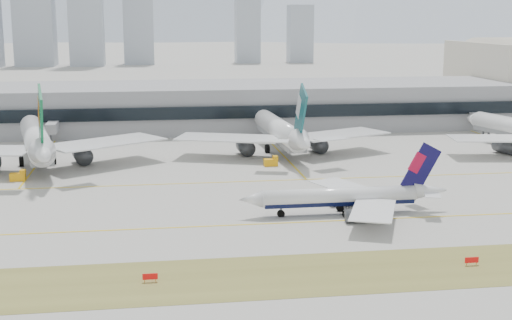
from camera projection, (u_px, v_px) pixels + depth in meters
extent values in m
plane|color=#A9A69E|center=(240.00, 217.00, 136.51)|extent=(3000.00, 3000.00, 0.00)
cube|color=olive|center=(266.00, 276.00, 105.46)|extent=(360.00, 18.00, 0.06)
cube|color=yellow|center=(243.00, 225.00, 131.65)|extent=(360.00, 0.45, 0.04)
cube|color=yellow|center=(224.00, 182.00, 165.60)|extent=(360.00, 0.45, 0.04)
cylinder|color=white|center=(339.00, 196.00, 138.02)|extent=(30.23, 3.45, 3.30)
cube|color=black|center=(339.00, 201.00, 138.20)|extent=(29.62, 2.95, 1.49)
cone|color=white|center=(250.00, 200.00, 135.46)|extent=(4.63, 3.33, 3.30)
cone|color=white|center=(430.00, 191.00, 140.66)|extent=(6.73, 3.34, 3.30)
cube|color=white|center=(346.00, 187.00, 147.57)|extent=(13.08, 17.90, 0.20)
cube|color=white|center=(416.00, 185.00, 144.59)|extent=(4.24, 5.31, 0.13)
cylinder|color=#3F4247|center=(342.00, 199.00, 144.72)|extent=(5.05, 2.50, 2.48)
cube|color=#3F4247|center=(342.00, 195.00, 144.53)|extent=(2.10, 0.26, 1.16)
cube|color=white|center=(373.00, 210.00, 129.82)|extent=(12.96, 17.89, 0.20)
cube|color=white|center=(432.00, 195.00, 136.26)|extent=(4.21, 5.30, 0.13)
cylinder|color=#3F4247|center=(359.00, 216.00, 132.88)|extent=(5.05, 2.50, 2.48)
cube|color=#3F4247|center=(359.00, 211.00, 132.69)|extent=(2.10, 0.26, 1.16)
cube|color=#0E0A43|center=(421.00, 168.00, 139.45)|extent=(8.16, 0.34, 10.34)
cube|color=#AF0B32|center=(417.00, 163.00, 139.10)|extent=(3.69, 0.38, 4.43)
cylinder|color=#3F4247|center=(281.00, 212.00, 136.86)|extent=(0.40, 0.40, 1.98)
cylinder|color=black|center=(281.00, 214.00, 136.94)|extent=(1.49, 0.59, 1.49)
cylinder|color=#3F4247|center=(346.00, 212.00, 136.59)|extent=(0.40, 0.40, 1.98)
cylinder|color=black|center=(346.00, 214.00, 136.67)|extent=(1.49, 0.59, 1.49)
cylinder|color=#3F4247|center=(340.00, 206.00, 140.75)|extent=(0.40, 0.40, 1.98)
cylinder|color=black|center=(340.00, 208.00, 140.83)|extent=(1.49, 0.59, 1.49)
cylinder|color=white|center=(36.00, 138.00, 184.91)|extent=(15.72, 47.21, 6.21)
cube|color=slate|center=(36.00, 145.00, 185.25)|extent=(14.62, 46.10, 2.79)
cone|color=white|center=(30.00, 124.00, 209.80)|extent=(7.55, 8.29, 6.21)
cone|color=white|center=(44.00, 155.00, 158.37)|extent=(8.22, 11.48, 6.21)
cube|color=white|center=(105.00, 142.00, 184.44)|extent=(32.36, 27.94, 0.37)
cube|color=white|center=(80.00, 149.00, 162.81)|extent=(9.81, 8.28, 0.25)
cylinder|color=#3F4247|center=(83.00, 154.00, 186.07)|extent=(6.16, 8.61, 4.66)
cube|color=#3F4247|center=(82.00, 147.00, 185.70)|extent=(1.13, 3.29, 2.17)
cube|color=white|center=(5.00, 154.00, 157.34)|extent=(9.13, 5.47, 0.25)
cube|color=#0D6136|center=(41.00, 120.00, 159.92)|extent=(3.21, 12.82, 16.65)
cube|color=#C8630B|center=(40.00, 111.00, 160.76)|extent=(1.87, 5.87, 7.13)
cylinder|color=#3F4247|center=(33.00, 146.00, 202.30)|extent=(0.74, 0.74, 3.72)
cylinder|color=black|center=(33.00, 148.00, 202.45)|extent=(1.64, 2.96, 2.79)
cylinder|color=#3F4247|center=(21.00, 159.00, 183.32)|extent=(0.74, 0.74, 3.72)
cylinder|color=black|center=(21.00, 162.00, 183.48)|extent=(1.64, 2.96, 2.79)
cylinder|color=#3F4247|center=(54.00, 157.00, 186.06)|extent=(0.74, 0.74, 3.72)
cylinder|color=black|center=(54.00, 160.00, 186.21)|extent=(1.64, 2.96, 2.79)
cylinder|color=white|center=(279.00, 129.00, 202.57)|extent=(7.86, 43.98, 5.79)
cube|color=slate|center=(279.00, 135.00, 202.88)|extent=(6.96, 43.07, 2.60)
cone|color=white|center=(262.00, 117.00, 226.84)|extent=(6.10, 6.95, 5.79)
cone|color=white|center=(303.00, 143.00, 176.70)|extent=(6.24, 9.99, 5.79)
cube|color=white|center=(339.00, 134.00, 199.51)|extent=(30.56, 23.19, 0.35)
cube|color=white|center=(330.00, 139.00, 179.79)|extent=(9.08, 6.85, 0.23)
cylinder|color=#3F4247|center=(318.00, 144.00, 201.94)|extent=(4.68, 7.49, 4.34)
cube|color=#3F4247|center=(318.00, 138.00, 201.59)|extent=(0.58, 3.06, 2.03)
cube|color=white|center=(229.00, 138.00, 193.61)|extent=(30.43, 21.19, 0.35)
cube|color=white|center=(272.00, 141.00, 176.95)|extent=(8.94, 6.24, 0.23)
cylinder|color=#3F4247|center=(246.00, 147.00, 198.01)|extent=(4.68, 7.49, 4.34)
cube|color=#3F4247|center=(246.00, 141.00, 197.66)|extent=(0.58, 3.06, 2.03)
cube|color=#134F56|center=(301.00, 114.00, 178.27)|extent=(1.10, 12.11, 15.52)
cube|color=#B8BBC2|center=(300.00, 106.00, 179.11)|extent=(0.90, 5.48, 6.64)
cylinder|color=#3F4247|center=(267.00, 136.00, 219.48)|extent=(0.69, 0.69, 3.47)
cylinder|color=black|center=(267.00, 138.00, 219.62)|extent=(1.14, 2.65, 2.60)
cylinder|color=#3F4247|center=(267.00, 147.00, 201.60)|extent=(0.69, 0.69, 3.47)
cylinder|color=black|center=(267.00, 149.00, 201.75)|extent=(1.14, 2.65, 2.60)
cylinder|color=#3F4247|center=(293.00, 146.00, 203.02)|extent=(0.69, 0.69, 3.47)
cylinder|color=black|center=(293.00, 148.00, 203.16)|extent=(1.14, 2.65, 2.60)
cone|color=white|center=(473.00, 119.00, 227.01)|extent=(6.69, 7.31, 5.40)
cube|color=white|center=(499.00, 138.00, 194.99)|extent=(27.41, 15.64, 0.32)
cylinder|color=#3F4247|center=(505.00, 146.00, 199.80)|extent=(5.51, 7.55, 4.05)
cube|color=#3F4247|center=(506.00, 141.00, 199.48)|extent=(1.05, 2.85, 1.89)
cylinder|color=#3F4247|center=(488.00, 136.00, 220.56)|extent=(0.65, 0.65, 3.24)
cylinder|color=black|center=(488.00, 138.00, 220.69)|extent=(1.48, 2.58, 2.43)
cube|color=gray|center=(199.00, 106.00, 246.58)|extent=(280.00, 42.00, 15.00)
cube|color=black|center=(203.00, 113.00, 225.64)|extent=(280.00, 1.20, 4.00)
cube|color=beige|center=(474.00, 78.00, 280.37)|extent=(2.00, 57.00, 27.90)
cube|color=red|center=(150.00, 277.00, 102.86)|extent=(2.20, 0.15, 0.90)
cylinder|color=orange|center=(145.00, 281.00, 102.88)|extent=(0.10, 0.10, 0.50)
cylinder|color=orange|center=(156.00, 280.00, 103.11)|extent=(0.10, 0.10, 0.50)
cube|color=red|center=(472.00, 260.00, 109.87)|extent=(2.20, 0.15, 0.90)
cylinder|color=orange|center=(467.00, 264.00, 109.89)|extent=(0.10, 0.10, 0.50)
cylinder|color=orange|center=(476.00, 264.00, 110.11)|extent=(0.10, 0.10, 0.50)
cube|color=#FAA90D|center=(271.00, 162.00, 183.72)|extent=(3.50, 2.00, 1.80)
cube|color=#FAA90D|center=(275.00, 158.00, 183.66)|extent=(1.20, 1.80, 1.00)
cylinder|color=black|center=(267.00, 165.00, 182.88)|extent=(0.70, 0.30, 0.70)
cylinder|color=black|center=(266.00, 164.00, 184.43)|extent=(0.70, 0.30, 0.70)
cylinder|color=black|center=(276.00, 165.00, 183.22)|extent=(0.70, 0.30, 0.70)
cylinder|color=black|center=(275.00, 164.00, 184.78)|extent=(0.70, 0.30, 0.70)
cube|color=#FAA90D|center=(18.00, 177.00, 166.96)|extent=(3.50, 2.00, 1.80)
cube|color=#FAA90D|center=(23.00, 172.00, 166.90)|extent=(1.20, 1.80, 1.00)
cylinder|color=black|center=(12.00, 180.00, 166.12)|extent=(0.70, 0.30, 0.70)
cylinder|color=black|center=(13.00, 179.00, 167.67)|extent=(0.70, 0.30, 0.70)
cylinder|color=black|center=(23.00, 180.00, 166.46)|extent=(0.70, 0.30, 0.70)
cylinder|color=black|center=(24.00, 178.00, 168.02)|extent=(0.70, 0.30, 0.70)
cube|color=#9FA8B5|center=(34.00, 14.00, 555.04)|extent=(30.00, 27.00, 80.00)
cube|color=#9FA8B5|center=(138.00, 21.00, 577.13)|extent=(24.00, 21.60, 70.00)
cube|color=#9FA8B5|center=(247.00, 30.00, 596.28)|extent=(20.00, 18.00, 55.00)
cube|color=#9FA8B5|center=(300.00, 34.00, 603.38)|extent=(20.00, 18.00, 48.00)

